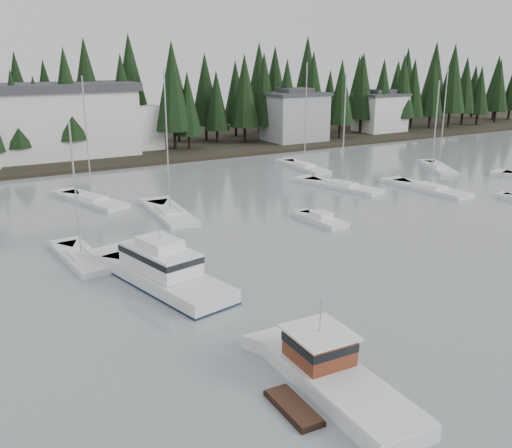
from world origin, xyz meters
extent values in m
cube|color=black|center=(0.00, 97.00, 0.00)|extent=(240.00, 54.00, 1.00)
cube|color=#999EA0|center=(36.00, 78.00, 4.50)|extent=(10.00, 8.00, 8.00)
cube|color=#38383D|center=(36.00, 78.00, 8.75)|extent=(10.60, 8.48, 0.50)
cube|color=#38383D|center=(36.00, 78.00, 9.35)|extent=(5.50, 4.40, 0.80)
cube|color=silver|center=(58.00, 80.00, 4.00)|extent=(9.00, 7.00, 7.00)
cube|color=#38383D|center=(58.00, 80.00, 7.75)|extent=(9.54, 7.42, 0.50)
cube|color=#38383D|center=(58.00, 80.00, 8.35)|extent=(4.95, 3.85, 0.80)
cube|color=silver|center=(-5.00, 82.00, 5.50)|extent=(24.00, 10.00, 10.00)
cube|color=#38383D|center=(-5.00, 82.00, 10.80)|extent=(25.00, 11.00, 1.20)
cube|color=silver|center=(7.00, 84.00, 4.00)|extent=(10.00, 8.00, 7.00)
cube|color=silver|center=(-6.23, 10.48, 0.11)|extent=(3.51, 9.70, 1.39)
cube|color=silver|center=(-6.23, 10.48, 0.85)|extent=(3.44, 9.51, 0.13)
cube|color=#511D10|center=(-6.16, 12.40, 1.60)|extent=(2.72, 2.97, 1.49)
cube|color=white|center=(-6.16, 12.40, 2.40)|extent=(3.05, 3.36, 0.13)
cube|color=black|center=(-6.16, 12.40, 1.90)|extent=(2.78, 3.02, 0.43)
cylinder|color=#A5A8AD|center=(-6.16, 12.40, 3.31)|extent=(0.08, 0.08, 1.71)
cube|color=black|center=(-8.89, 10.56, -0.05)|extent=(1.39, 3.45, 0.59)
cube|color=silver|center=(-8.55, 27.26, 0.16)|extent=(6.09, 12.40, 1.73)
cube|color=black|center=(-8.55, 27.26, 0.03)|extent=(6.14, 12.47, 0.24)
cube|color=white|center=(-8.67, 27.85, 1.84)|extent=(4.25, 6.68, 1.57)
cube|color=black|center=(-8.67, 27.85, 2.22)|extent=(4.33, 6.75, 0.43)
cube|color=white|center=(-8.67, 27.85, 2.97)|extent=(2.81, 3.49, 0.70)
cylinder|color=#A5A8AD|center=(-8.67, 27.85, 3.84)|extent=(0.10, 0.10, 1.19)
cube|color=silver|center=(-6.98, 53.18, -0.03)|extent=(5.70, 10.71, 1.05)
cube|color=white|center=(-6.98, 53.18, 0.62)|extent=(2.89, 3.94, 0.30)
cylinder|color=#A5A8AD|center=(-6.98, 53.18, 6.98)|extent=(0.14, 0.14, 12.96)
cube|color=silver|center=(-12.48, 35.20, -0.03)|extent=(3.09, 8.34, 1.05)
cube|color=white|center=(-12.48, 35.20, 0.62)|extent=(1.95, 2.90, 0.30)
cylinder|color=#A5A8AD|center=(-12.48, 35.20, 5.71)|extent=(0.14, 0.14, 10.43)
cube|color=silver|center=(39.85, 47.22, -0.03)|extent=(6.56, 9.18, 1.05)
cube|color=white|center=(39.85, 47.22, 0.62)|extent=(3.02, 3.55, 0.30)
cylinder|color=#A5A8AD|center=(39.85, 47.22, 7.12)|extent=(0.14, 0.14, 13.24)
cube|color=silver|center=(20.99, 45.07, -0.03)|extent=(5.41, 10.94, 1.05)
cube|color=white|center=(20.99, 45.07, 0.62)|extent=(2.82, 3.98, 0.30)
cylinder|color=#A5A8AD|center=(20.99, 45.07, 7.01)|extent=(0.14, 0.14, 13.03)
cube|color=silver|center=(-1.55, 44.01, -0.03)|extent=(3.78, 10.16, 1.05)
cube|color=white|center=(-1.55, 44.01, 0.62)|extent=(2.36, 3.54, 0.30)
cylinder|color=#A5A8AD|center=(-1.55, 44.01, 7.39)|extent=(0.14, 0.14, 13.77)
cube|color=silver|center=(29.22, 38.73, -0.03)|extent=(3.56, 10.57, 1.05)
cube|color=white|center=(29.22, 38.73, 0.62)|extent=(2.25, 3.66, 0.30)
cylinder|color=#A5A8AD|center=(29.22, 38.73, 6.61)|extent=(0.14, 0.14, 12.22)
cube|color=silver|center=(24.01, 57.33, -0.03)|extent=(3.34, 10.34, 1.05)
cube|color=white|center=(24.01, 57.33, 0.62)|extent=(2.07, 3.59, 0.30)
cylinder|color=#A5A8AD|center=(24.01, 57.33, 7.49)|extent=(0.14, 0.14, 13.99)
cube|color=silver|center=(10.18, 34.44, 0.05)|extent=(2.44, 5.92, 0.90)
cube|color=white|center=(10.18, 34.44, 0.75)|extent=(1.57, 1.93, 0.55)
camera|label=1|loc=(-21.62, -8.08, 15.65)|focal=40.00mm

